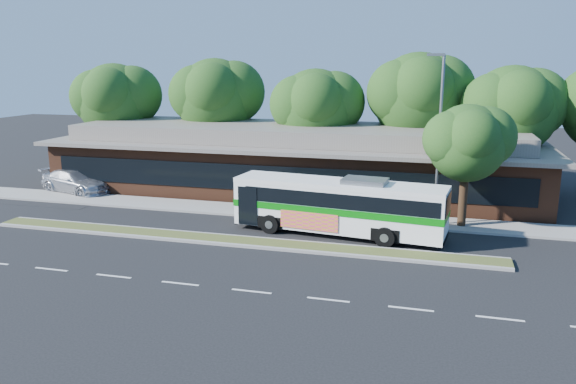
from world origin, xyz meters
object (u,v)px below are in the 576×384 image
(lamp_post, at_px, (439,136))
(sidewalk_tree, at_px, (473,141))
(sedan, at_px, (76,181))
(transit_bus, at_px, (339,203))

(lamp_post, bearing_deg, sidewalk_tree, 9.76)
(sedan, relative_size, sidewalk_tree, 0.83)
(sedan, xyz_separation_m, sidewalk_tree, (25.34, -1.74, 3.84))
(transit_bus, bearing_deg, sidewalk_tree, 32.89)
(transit_bus, bearing_deg, lamp_post, 38.06)
(sidewalk_tree, bearing_deg, transit_bus, -154.02)
(transit_bus, relative_size, sidewalk_tree, 1.67)
(lamp_post, xyz_separation_m, sidewalk_tree, (1.73, 0.30, -0.28))
(transit_bus, height_order, sedan, transit_bus)
(lamp_post, height_order, sedan, lamp_post)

